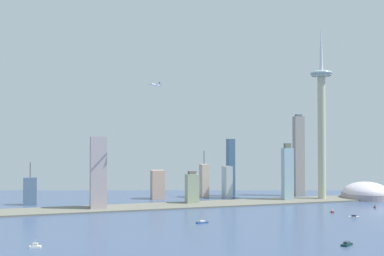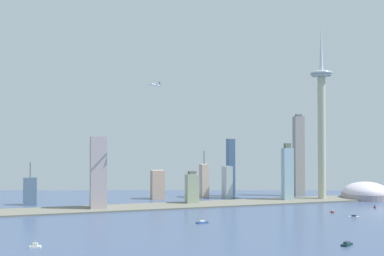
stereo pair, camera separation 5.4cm
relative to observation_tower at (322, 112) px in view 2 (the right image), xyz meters
The scene contains 19 objects.
waterfront_pier 346.01m from the observation_tower, behind, with size 989.01×70.63×2.33m, color slate.
observation_tower is the anchor object (origin of this frame).
stadium_dome 173.74m from the observation_tower, ahead, with size 87.70×87.70×40.69m.
skyscraper_0 129.61m from the observation_tower, behind, with size 18.62×12.83×102.94m.
skyscraper_2 277.28m from the observation_tower, behind, with size 20.58×18.54×56.17m.
skyscraper_3 200.20m from the observation_tower, 144.93° to the left, with size 12.42×17.45×110.56m.
skyscraper_4 215.90m from the observation_tower, 156.54° to the left, with size 12.84×25.58×59.66m.
skyscraper_6 530.66m from the observation_tower, behind, with size 21.58×15.05×71.17m.
skyscraper_8 104.16m from the observation_tower, 100.50° to the left, with size 20.17×12.19×158.16m.
skyscraper_9 328.78m from the observation_tower, 161.35° to the left, with size 23.31×20.97×52.80m.
skyscraper_10 414.00m from the observation_tower, behind, with size 24.68×26.80×114.49m.
skyscraper_11 251.52m from the observation_tower, 154.91° to the left, with size 13.66×20.95×88.03m.
boat_0 400.25m from the observation_tower, 118.18° to the right, with size 17.06×13.76×7.64m.
boat_1 359.31m from the observation_tower, 150.27° to the right, with size 16.92×9.02×3.55m.
boat_2 196.06m from the observation_tower, 77.19° to the right, with size 3.54×6.45×4.06m.
boat_4 216.34m from the observation_tower, 116.27° to the right, with size 5.34×9.13×7.30m.
boat_5 565.83m from the observation_tower, 153.39° to the right, with size 12.28×6.72×9.01m.
boat_6 246.82m from the observation_tower, 108.85° to the right, with size 14.73×11.76×3.59m.
airplane 322.44m from the observation_tower, behind, with size 22.10×23.35×7.52m.
Camera 2 is at (-159.99, -316.43, 112.46)m, focal length 43.61 mm.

